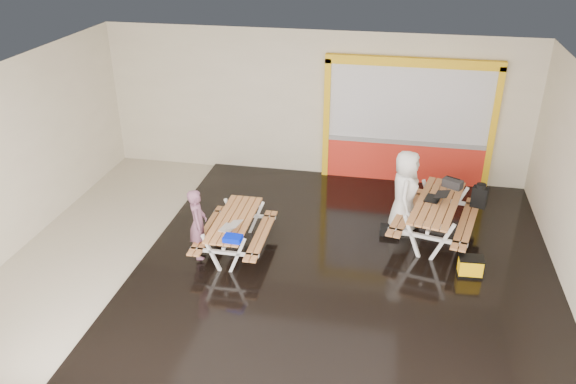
% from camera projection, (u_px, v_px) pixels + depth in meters
% --- Properties ---
extents(room, '(10.02, 8.02, 3.52)m').
position_uv_depth(room, '(278.00, 176.00, 9.94)').
color(room, beige).
rests_on(room, ground).
extents(deck, '(7.50, 7.98, 0.05)m').
position_uv_depth(deck, '(345.00, 267.00, 10.49)').
color(deck, black).
rests_on(deck, room).
extents(kiosk, '(3.88, 0.16, 3.00)m').
position_uv_depth(kiosk, '(407.00, 125.00, 13.14)').
color(kiosk, red).
rests_on(kiosk, room).
extents(picnic_table_left, '(1.27, 1.86, 0.74)m').
position_uv_depth(picnic_table_left, '(235.00, 226.00, 10.73)').
color(picnic_table_left, '#B67947').
rests_on(picnic_table_left, deck).
extents(picnic_table_right, '(1.88, 2.40, 0.86)m').
position_uv_depth(picnic_table_right, '(436.00, 211.00, 11.12)').
color(picnic_table_right, '#B67947').
rests_on(picnic_table_right, deck).
extents(person_left, '(0.45, 0.57, 1.36)m').
position_uv_depth(person_left, '(198.00, 224.00, 10.41)').
color(person_left, '#71465C').
rests_on(person_left, deck).
extents(person_right, '(0.57, 0.87, 1.76)m').
position_uv_depth(person_right, '(405.00, 193.00, 11.26)').
color(person_right, white).
rests_on(person_right, deck).
extents(laptop_left, '(0.41, 0.38, 0.15)m').
position_uv_depth(laptop_left, '(230.00, 227.00, 10.28)').
color(laptop_left, silver).
rests_on(laptop_left, picnic_table_left).
extents(laptop_right, '(0.51, 0.48, 0.18)m').
position_uv_depth(laptop_right, '(436.00, 197.00, 11.07)').
color(laptop_right, black).
rests_on(laptop_right, picnic_table_right).
extents(blue_pouch, '(0.33, 0.24, 0.09)m').
position_uv_depth(blue_pouch, '(233.00, 238.00, 9.92)').
color(blue_pouch, '#0015C2').
rests_on(blue_pouch, picnic_table_left).
extents(toolbox, '(0.43, 0.36, 0.22)m').
position_uv_depth(toolbox, '(453.00, 183.00, 11.54)').
color(toolbox, black).
rests_on(toolbox, picnic_table_right).
extents(backpack, '(0.34, 0.27, 0.50)m').
position_uv_depth(backpack, '(480.00, 196.00, 11.41)').
color(backpack, black).
rests_on(backpack, picnic_table_right).
extents(dark_case, '(0.40, 0.31, 0.15)m').
position_uv_depth(dark_case, '(390.00, 230.00, 11.49)').
color(dark_case, black).
rests_on(dark_case, deck).
extents(fluke_bag, '(0.45, 0.30, 0.37)m').
position_uv_depth(fluke_bag, '(470.00, 267.00, 10.14)').
color(fluke_bag, black).
rests_on(fluke_bag, deck).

